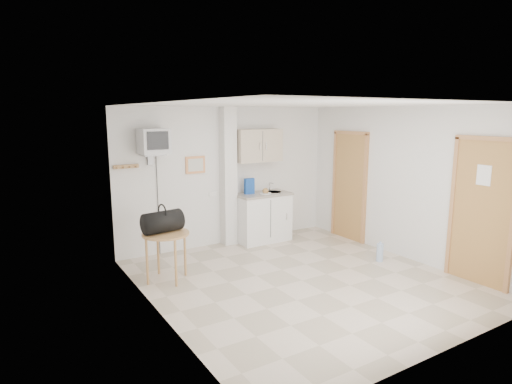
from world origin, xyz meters
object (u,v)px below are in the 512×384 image
duffel_bag (163,222)px  water_bottle (380,252)px  crt_television (153,142)px  round_table (166,239)px

duffel_bag → water_bottle: size_ratio=1.81×
crt_television → water_bottle: bearing=-33.8°
crt_television → round_table: bearing=-101.6°
water_bottle → duffel_bag: bearing=161.2°
duffel_bag → water_bottle: bearing=-28.3°
crt_television → duffel_bag: bearing=-103.5°
crt_television → water_bottle: (3.04, -2.03, -1.79)m
crt_television → duffel_bag: size_ratio=3.58×
round_table → duffel_bag: bearing=114.5°
duffel_bag → water_bottle: duffel_bag is taller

